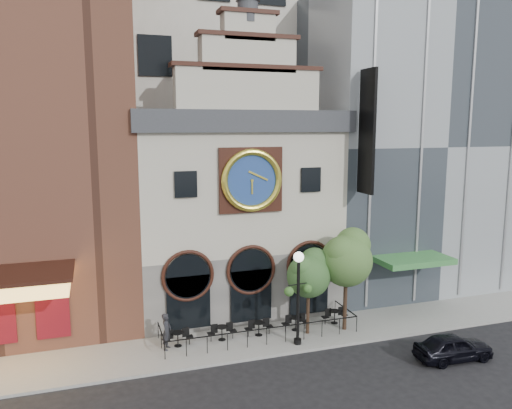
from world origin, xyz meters
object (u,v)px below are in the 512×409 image
object	(u,v)px
bistro_2	(259,327)
car_right	(453,347)
bistro_4	(335,316)
lamppost	(298,288)
tree_right	(347,256)
bistro_3	(295,322)
bistro_0	(178,338)
pedestrian	(167,331)
bistro_1	(222,332)
tree_left	(309,272)

from	to	relation	value
bistro_2	car_right	bearing A→B (deg)	-33.08
bistro_4	lamppost	world-z (taller)	lamppost
tree_right	bistro_3	bearing A→B (deg)	165.75
bistro_0	pedestrian	bearing A→B (deg)	-164.76
bistro_2	pedestrian	world-z (taller)	pedestrian
bistro_1	bistro_4	bearing A→B (deg)	1.55
bistro_0	bistro_3	bearing A→B (deg)	-0.15
bistro_1	tree_left	size ratio (longest dim) A/B	0.33
pedestrian	tree_left	size ratio (longest dim) A/B	0.40
car_right	tree_left	world-z (taller)	tree_left
bistro_1	tree_left	distance (m)	5.67
bistro_2	bistro_3	world-z (taller)	same
car_right	lamppost	bearing A→B (deg)	63.59
bistro_0	bistro_1	world-z (taller)	same
bistro_0	bistro_1	xyz separation A→B (m)	(2.37, 0.01, 0.00)
bistro_0	bistro_1	size ratio (longest dim) A/B	1.00
lamppost	tree_left	size ratio (longest dim) A/B	1.05
car_right	bistro_0	bearing A→B (deg)	69.70
bistro_4	pedestrian	xyz separation A→B (m)	(-9.74, -0.35, 0.49)
bistro_3	bistro_0	bearing A→B (deg)	179.85
bistro_0	bistro_3	size ratio (longest dim) A/B	1.00
car_right	lamppost	distance (m)	8.15
bistro_0	lamppost	distance (m)	6.79
bistro_0	tree_left	distance (m)	7.77
pedestrian	car_right	bearing A→B (deg)	-85.44
bistro_0	tree_right	bearing A→B (deg)	-4.37
bistro_3	lamppost	world-z (taller)	lamppost
bistro_1	bistro_2	distance (m)	2.06
bistro_3	lamppost	size ratio (longest dim) A/B	0.32
tree_right	tree_left	bearing A→B (deg)	176.55
pedestrian	lamppost	bearing A→B (deg)	-76.75
bistro_1	tree_left	world-z (taller)	tree_left
bistro_2	bistro_4	size ratio (longest dim) A/B	1.00
bistro_3	bistro_4	xyz separation A→B (m)	(2.54, 0.21, 0.00)
bistro_1	pedestrian	size ratio (longest dim) A/B	0.83
tree_left	tree_right	xyz separation A→B (m)	(2.21, -0.13, 0.73)
bistro_2	pedestrian	xyz separation A→B (m)	(-5.02, -0.12, 0.49)
bistro_1	bistro_2	world-z (taller)	same
bistro_4	pedestrian	size ratio (longest dim) A/B	0.83
pedestrian	tree_left	distance (m)	8.14
bistro_0	car_right	world-z (taller)	car_right
pedestrian	bistro_2	bearing A→B (deg)	-62.38
car_right	tree_left	bearing A→B (deg)	51.96
lamppost	tree_left	distance (m)	1.61
bistro_3	bistro_4	world-z (taller)	same
bistro_4	bistro_1	bearing A→B (deg)	-178.45
lamppost	tree_right	distance (m)	3.63
lamppost	bistro_2	bearing A→B (deg)	127.49
bistro_3	tree_right	bearing A→B (deg)	-14.25
car_right	tree_right	distance (m)	6.94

